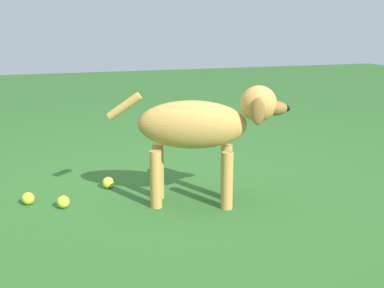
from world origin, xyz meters
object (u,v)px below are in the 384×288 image
(tennis_ball_1, at_px, (28,198))
(dog, at_px, (203,127))
(tennis_ball_0, at_px, (108,183))
(tennis_ball_2, at_px, (63,202))

(tennis_ball_1, bearing_deg, dog, -107.41)
(tennis_ball_0, height_order, tennis_ball_1, same)
(dog, bearing_deg, tennis_ball_1, -176.20)
(dog, xyz_separation_m, tennis_ball_0, (0.40, 0.44, -0.39))
(tennis_ball_2, bearing_deg, dog, -103.14)
(tennis_ball_2, bearing_deg, tennis_ball_1, 57.36)
(dog, xyz_separation_m, tennis_ball_1, (0.28, 0.89, -0.39))
(tennis_ball_1, xyz_separation_m, tennis_ball_2, (-0.11, -0.17, 0.00))
(tennis_ball_0, xyz_separation_m, tennis_ball_1, (-0.12, 0.45, 0.00))
(dog, distance_m, tennis_ball_0, 0.71)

